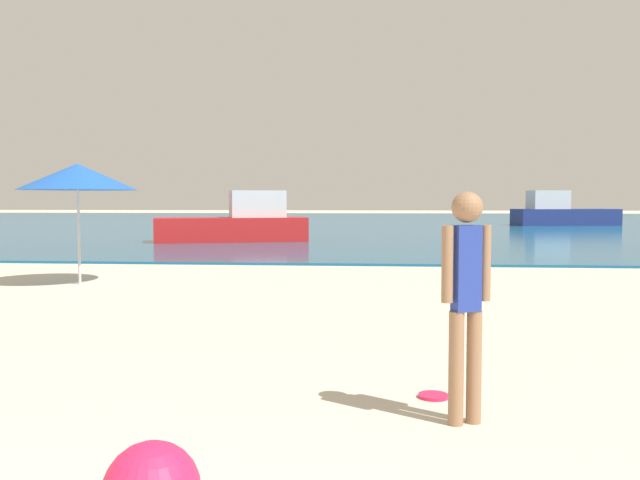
{
  "coord_description": "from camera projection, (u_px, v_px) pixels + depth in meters",
  "views": [
    {
      "loc": [
        1.25,
        -0.83,
        1.46
      ],
      "look_at": [
        0.55,
        7.28,
        0.98
      ],
      "focal_mm": 37.64,
      "sensor_mm": 36.0,
      "label": 1
    }
  ],
  "objects": [
    {
      "name": "water",
      "position": [
        359.0,
        222.0,
        44.87
      ],
      "size": [
        160.0,
        60.0,
        0.06
      ],
      "primitive_type": "cube",
      "color": "#14567F",
      "rests_on": "ground"
    },
    {
      "name": "person_standing",
      "position": [
        466.0,
        293.0,
        4.35
      ],
      "size": [
        0.33,
        0.2,
        1.52
      ],
      "rotation": [
        0.0,
        0.0,
        3.54
      ],
      "color": "#936B4C",
      "rests_on": "ground"
    },
    {
      "name": "frisbee",
      "position": [
        433.0,
        396.0,
        4.98
      ],
      "size": [
        0.23,
        0.23,
        0.03
      ],
      "primitive_type": "cylinder",
      "color": "#E51E4C",
      "rests_on": "ground"
    },
    {
      "name": "boat_near",
      "position": [
        237.0,
        224.0,
        23.09
      ],
      "size": [
        5.4,
        3.16,
        1.75
      ],
      "rotation": [
        0.0,
        0.0,
        3.46
      ],
      "color": "red",
      "rests_on": "water"
    },
    {
      "name": "boat_far",
      "position": [
        561.0,
        213.0,
        38.03
      ],
      "size": [
        6.06,
        2.97,
        1.97
      ],
      "rotation": [
        0.0,
        0.0,
        0.2
      ],
      "color": "navy",
      "rests_on": "water"
    },
    {
      "name": "beach_umbrella",
      "position": [
        78.0,
        177.0,
        11.62
      ],
      "size": [
        2.02,
        2.02,
        2.1
      ],
      "color": "#B7B7BC",
      "rests_on": "ground"
    }
  ]
}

